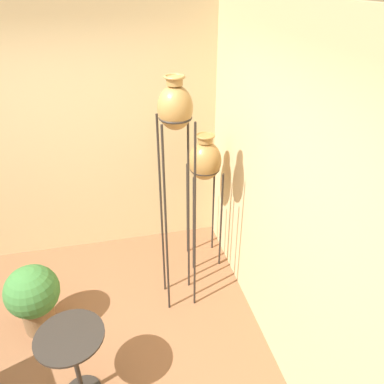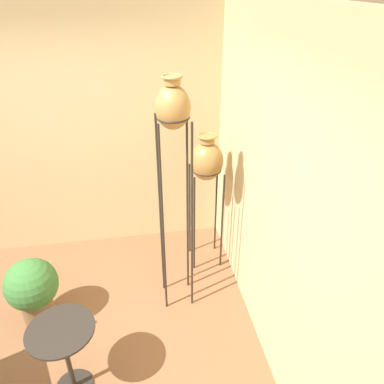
{
  "view_description": "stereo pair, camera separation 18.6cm",
  "coord_description": "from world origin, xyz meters",
  "px_view_note": "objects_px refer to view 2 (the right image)",
  "views": [
    {
      "loc": [
        0.64,
        -2.01,
        2.79
      ],
      "look_at": [
        1.32,
        0.95,
        1.04
      ],
      "focal_mm": 35.0,
      "sensor_mm": 36.0,
      "label": 1
    },
    {
      "loc": [
        0.82,
        -2.05,
        2.79
      ],
      "look_at": [
        1.32,
        0.95,
        1.04
      ],
      "focal_mm": 35.0,
      "sensor_mm": 36.0,
      "label": 2
    }
  ],
  "objects_px": {
    "potted_plant": "(33,289)",
    "vase_stand_tall": "(173,119)",
    "vase_stand_medium": "(207,163)",
    "side_table": "(64,346)"
  },
  "relations": [
    {
      "from": "vase_stand_tall",
      "to": "vase_stand_medium",
      "type": "relative_size",
      "value": 1.46
    },
    {
      "from": "vase_stand_medium",
      "to": "side_table",
      "type": "height_order",
      "value": "vase_stand_medium"
    },
    {
      "from": "vase_stand_tall",
      "to": "vase_stand_medium",
      "type": "bearing_deg",
      "value": 53.97
    },
    {
      "from": "vase_stand_medium",
      "to": "potted_plant",
      "type": "relative_size",
      "value": 2.22
    },
    {
      "from": "vase_stand_tall",
      "to": "side_table",
      "type": "height_order",
      "value": "vase_stand_tall"
    },
    {
      "from": "vase_stand_medium",
      "to": "side_table",
      "type": "xyz_separation_m",
      "value": [
        -1.31,
        -1.36,
        -0.72
      ]
    },
    {
      "from": "potted_plant",
      "to": "vase_stand_tall",
      "type": "bearing_deg",
      "value": 3.86
    },
    {
      "from": "vase_stand_tall",
      "to": "potted_plant",
      "type": "distance_m",
      "value": 1.96
    },
    {
      "from": "side_table",
      "to": "potted_plant",
      "type": "relative_size",
      "value": 0.98
    },
    {
      "from": "potted_plant",
      "to": "vase_stand_medium",
      "type": "bearing_deg",
      "value": 19.93
    }
  ]
}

